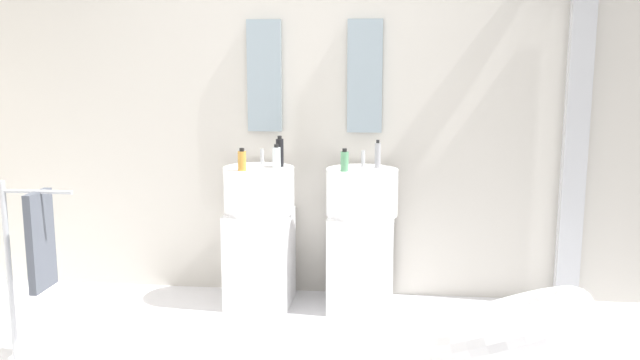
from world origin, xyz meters
The scene contains 13 objects.
rear_partition centered at (0.00, 1.65, 1.30)m, with size 4.80×0.10×2.60m, color beige.
pedestal_sink_left centered at (-0.32, 1.34, 0.46)m, with size 0.44×0.44×0.98m.
pedestal_sink_right centered at (0.32, 1.34, 0.46)m, with size 0.44×0.44×0.98m.
vanity_mirror_left centered at (-0.32, 1.58, 1.43)m, with size 0.22×0.03×0.71m, color #8C9EA8.
vanity_mirror_right centered at (0.32, 1.58, 1.43)m, with size 0.22×0.03×0.71m, color #8C9EA8.
shower_column centered at (1.60, 1.53, 1.08)m, with size 0.49×0.24×2.05m.
lounge_chair centered at (1.01, 0.10, 0.35)m, with size 1.10×1.10×0.65m.
towel_rack centered at (-1.26, 0.35, 0.63)m, with size 0.37×0.22×0.95m.
soap_bottle_amber centered at (-0.39, 1.20, 0.94)m, with size 0.05×0.05×0.14m.
soap_bottle_grey centered at (0.41, 1.42, 0.96)m, with size 0.04×0.04×0.17m.
soap_bottle_black centered at (-0.19, 1.39, 0.97)m, with size 0.05×0.05×0.19m.
soap_bottle_green centered at (0.22, 1.25, 0.94)m, with size 0.05×0.05×0.14m.
soap_bottle_clear centered at (-0.21, 1.34, 0.95)m, with size 0.05×0.05×0.15m.
Camera 1 is at (0.52, -2.81, 1.56)m, focal length 38.80 mm.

